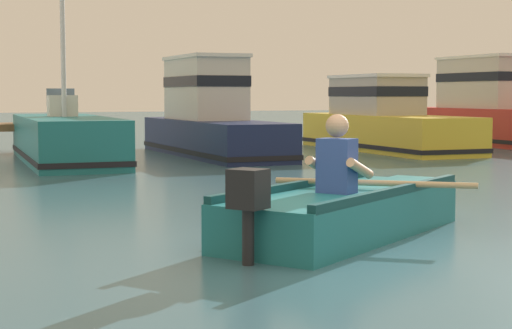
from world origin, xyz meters
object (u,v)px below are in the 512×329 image
rowboat_with_person (347,210)px  moored_boat_yellow (383,122)px  moored_boat_red (492,112)px  moored_boat_teal (66,140)px  moored_boat_navy (210,119)px

rowboat_with_person → moored_boat_yellow: moored_boat_yellow is taller
rowboat_with_person → moored_boat_red: (10.76, 11.50, 0.64)m
rowboat_with_person → moored_boat_red: size_ratio=0.49×
moored_boat_teal → moored_boat_yellow: moored_boat_teal is taller
rowboat_with_person → moored_boat_red: moored_boat_red is taller
moored_boat_navy → moored_boat_red: moored_boat_red is taller
moored_boat_red → moored_boat_yellow: bearing=-170.1°
rowboat_with_person → moored_boat_yellow: size_ratio=0.56×
moored_boat_navy → rowboat_with_person: bearing=-102.5°
moored_boat_navy → moored_boat_yellow: bearing=0.0°
moored_boat_teal → rowboat_with_person: bearing=-84.5°
rowboat_with_person → moored_boat_teal: 10.14m
moored_boat_yellow → moored_boat_red: size_ratio=0.89×
moored_boat_red → moored_boat_navy: bearing=-175.4°
rowboat_with_person → moored_boat_navy: bearing=77.5°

